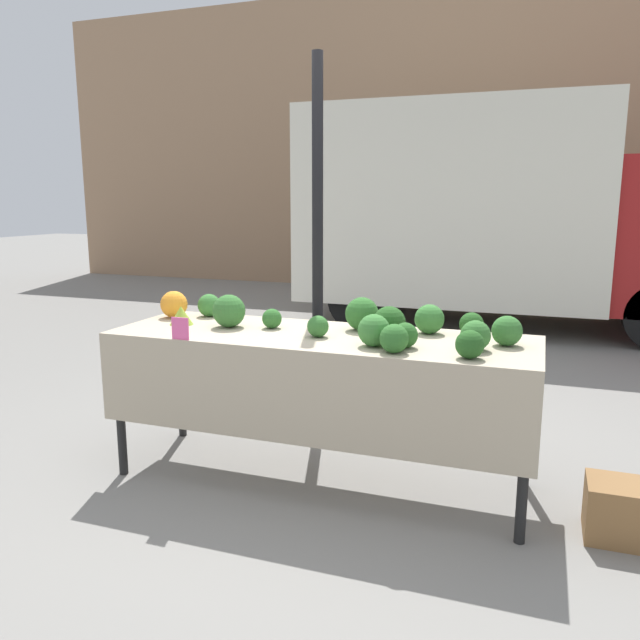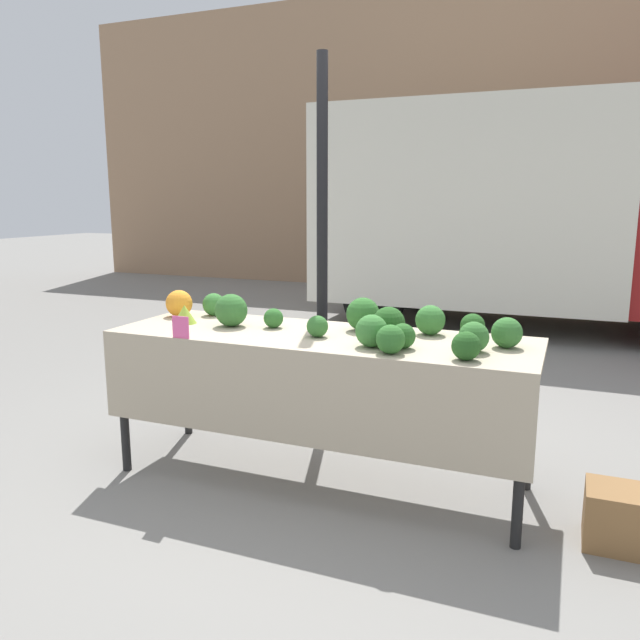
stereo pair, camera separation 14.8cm
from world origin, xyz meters
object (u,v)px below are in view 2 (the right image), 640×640
parked_truck (510,212)px  price_sign (181,327)px  orange_cauliflower (179,303)px  produce_crate (630,519)px

parked_truck → price_sign: 5.42m
parked_truck → orange_cauliflower: parked_truck is taller
orange_cauliflower → produce_crate: bearing=-6.1°
orange_cauliflower → price_sign: size_ratio=1.41×
produce_crate → orange_cauliflower: bearing=173.9°
parked_truck → produce_crate: size_ratio=12.30×
orange_cauliflower → price_sign: bearing=-54.6°
parked_truck → orange_cauliflower: bearing=-107.4°
orange_cauliflower → price_sign: 0.64m
price_sign → parked_truck: bearing=78.0°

